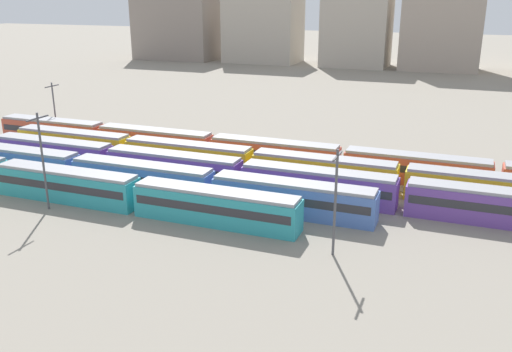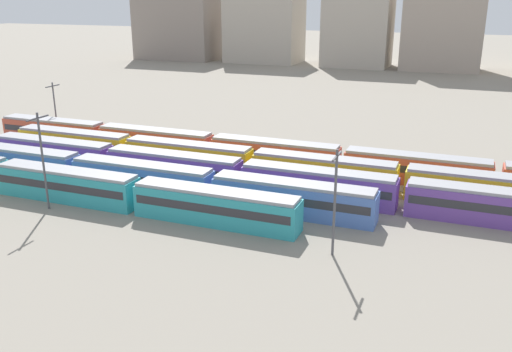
{
  "view_description": "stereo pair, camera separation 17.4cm",
  "coord_description": "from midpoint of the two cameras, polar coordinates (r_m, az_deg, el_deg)",
  "views": [
    {
      "loc": [
        55.11,
        -48.07,
        22.81
      ],
      "look_at": [
        32.57,
        10.4,
        2.04
      ],
      "focal_mm": 38.69,
      "sensor_mm": 36.0,
      "label": 1
    },
    {
      "loc": [
        55.28,
        -48.0,
        22.81
      ],
      "look_at": [
        32.57,
        10.4,
        2.04
      ],
      "focal_mm": 38.69,
      "sensor_mm": 36.0,
      "label": 2
    }
  ],
  "objects": [
    {
      "name": "ground_plane",
      "position": [
        83.56,
        -21.39,
        1.2
      ],
      "size": [
        600.0,
        600.0,
        0.0
      ],
      "primitive_type": "plane",
      "color": "gray"
    },
    {
      "name": "train_track_0",
      "position": [
        67.11,
        -19.01,
        -0.85
      ],
      "size": [
        55.8,
        3.06,
        3.75
      ],
      "color": "teal",
      "rests_on": "ground_plane"
    },
    {
      "name": "train_track_1",
      "position": [
        67.17,
        -11.78,
        -0.2
      ],
      "size": [
        55.8,
        3.06,
        3.75
      ],
      "color": "#4C70BC",
      "rests_on": "ground_plane"
    },
    {
      "name": "train_track_2",
      "position": [
        63.84,
        6.35,
        -0.89
      ],
      "size": [
        93.6,
        3.06,
        3.75
      ],
      "color": "#6B429E",
      "rests_on": "ground_plane"
    },
    {
      "name": "train_track_3",
      "position": [
        68.78,
        6.94,
        0.5
      ],
      "size": [
        93.6,
        3.06,
        3.75
      ],
      "color": "yellow",
      "rests_on": "ground_plane"
    },
    {
      "name": "train_track_4",
      "position": [
        73.38,
        8.83,
        1.56
      ],
      "size": [
        112.5,
        3.06,
        3.75
      ],
      "color": "#BC4C38",
      "rests_on": "ground_plane"
    },
    {
      "name": "catenary_pole_0",
      "position": [
        49.45,
        8.12,
        -2.25
      ],
      "size": [
        0.24,
        3.2,
        10.05
      ],
      "color": "#4C4C51",
      "rests_on": "ground_plane"
    },
    {
      "name": "catenary_pole_1",
      "position": [
        97.57,
        -20.19,
        6.74
      ],
      "size": [
        0.24,
        3.2,
        9.07
      ],
      "color": "#4C4C51",
      "rests_on": "ground_plane"
    },
    {
      "name": "catenary_pole_2",
      "position": [
        63.95,
        -21.29,
        1.83
      ],
      "size": [
        0.24,
        3.2,
        10.9
      ],
      "color": "#4C4C51",
      "rests_on": "ground_plane"
    },
    {
      "name": "distant_building_0",
      "position": [
        209.8,
        -7.93,
        15.49
      ],
      "size": [
        28.84,
        20.64,
        25.99
      ],
      "primitive_type": "cube",
      "color": "gray",
      "rests_on": "ground_plane"
    },
    {
      "name": "distant_building_1",
      "position": [
        196.26,
        0.74,
        15.47
      ],
      "size": [
        24.77,
        16.72,
        25.97
      ],
      "primitive_type": "cube",
      "color": "#B2A899",
      "rests_on": "ground_plane"
    },
    {
      "name": "distant_building_2",
      "position": [
        187.44,
        10.39,
        15.32
      ],
      "size": [
        20.95,
        16.58,
        27.72
      ],
      "primitive_type": "cube",
      "color": "#B2A899",
      "rests_on": "ground_plane"
    },
    {
      "name": "distant_building_3",
      "position": [
        184.11,
        18.79,
        15.46
      ],
      "size": [
        23.62,
        15.58,
        33.06
      ],
      "primitive_type": "cube",
      "color": "#A89989",
      "rests_on": "ground_plane"
    }
  ]
}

